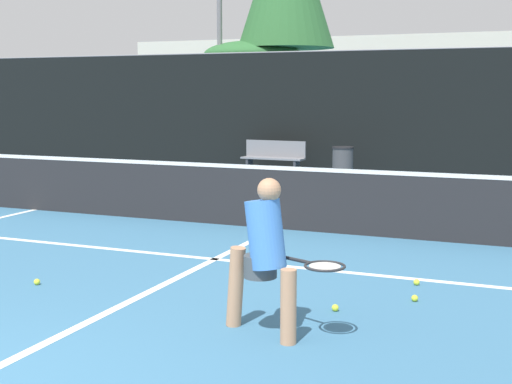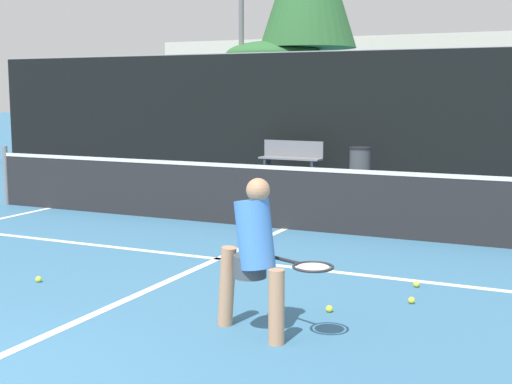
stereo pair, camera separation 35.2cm
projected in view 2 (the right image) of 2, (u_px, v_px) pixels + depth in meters
The scene contains 14 objects.
court_service_line at pixel (218, 259), 8.78m from camera, with size 8.25×0.10×0.01m, color white.
court_center_mark at pixel (176, 277), 7.90m from camera, with size 0.10×6.23×0.01m, color white.
net at pixel (285, 195), 10.62m from camera, with size 11.09×0.09×1.07m.
fence_back at pixel (400, 115), 16.69m from camera, with size 24.00×0.06×3.03m.
player_practicing at pixel (255, 252), 5.93m from camera, with size 1.18×0.45×1.35m.
tennis_ball_scattered_0 at pixel (39, 279), 7.70m from camera, with size 0.07×0.07×0.07m, color #D1E033.
tennis_ball_scattered_1 at pixel (329, 309), 6.66m from camera, with size 0.07×0.07×0.07m, color #D1E033.
tennis_ball_scattered_2 at pixel (416, 284), 7.51m from camera, with size 0.07×0.07×0.07m, color #D1E033.
tennis_ball_scattered_4 at pixel (412, 300), 6.93m from camera, with size 0.07×0.07×0.07m, color #D1E033.
tennis_ball_scattered_6 at pixel (255, 261), 8.52m from camera, with size 0.07×0.07×0.07m, color #D1E033.
courtside_bench at pixel (291, 157), 17.24m from camera, with size 1.58×0.45×0.86m.
trash_bin at pixel (360, 165), 16.15m from camera, with size 0.49×0.49×0.80m.
tree_west at pixel (274, 56), 22.77m from camera, with size 3.13×3.13×3.65m.
building_far at pixel (499, 84), 34.05m from camera, with size 36.00×2.40×4.78m, color beige.
Camera 2 is at (4.07, -2.95, 2.05)m, focal length 50.00 mm.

